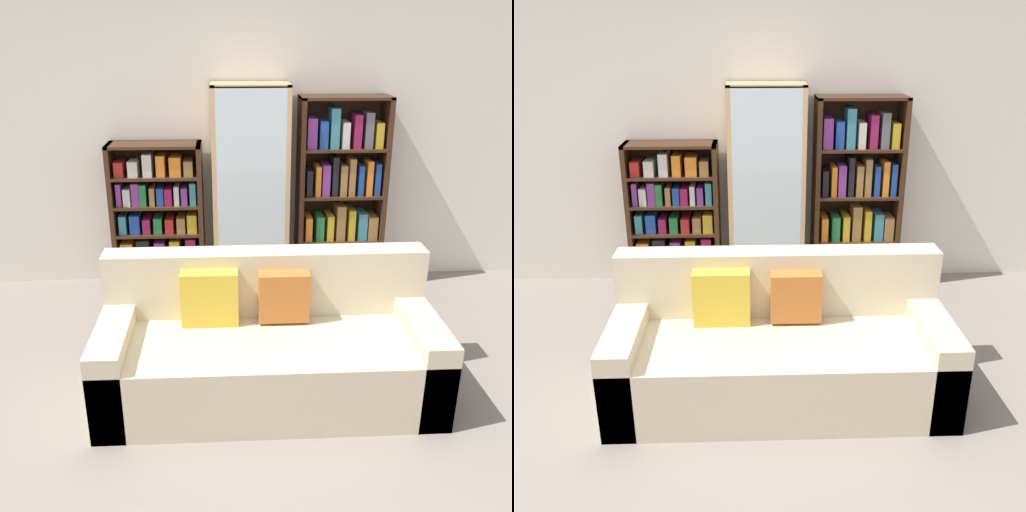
# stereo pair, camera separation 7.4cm
# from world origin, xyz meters

# --- Properties ---
(ground_plane) EXTENTS (16.00, 16.00, 0.00)m
(ground_plane) POSITION_xyz_m (0.00, 0.00, 0.00)
(ground_plane) COLOR gray
(wall_back) EXTENTS (6.64, 0.06, 2.70)m
(wall_back) POSITION_xyz_m (0.00, 2.52, 1.35)
(wall_back) COLOR silver
(wall_back) RESTS_ON ground
(couch) EXTENTS (2.09, 0.87, 0.88)m
(couch) POSITION_xyz_m (0.14, 0.60, 0.31)
(couch) COLOR beige
(couch) RESTS_ON ground
(bookshelf_left) EXTENTS (0.80, 0.32, 1.31)m
(bookshelf_left) POSITION_xyz_m (-0.71, 2.31, 0.64)
(bookshelf_left) COLOR #3D2314
(bookshelf_left) RESTS_ON ground
(display_cabinet) EXTENTS (0.66, 0.36, 1.80)m
(display_cabinet) POSITION_xyz_m (0.11, 2.29, 0.89)
(display_cabinet) COLOR tan
(display_cabinet) RESTS_ON ground
(bookshelf_right) EXTENTS (0.77, 0.32, 1.69)m
(bookshelf_right) POSITION_xyz_m (0.91, 2.31, 0.81)
(bookshelf_right) COLOR #3D2314
(bookshelf_right) RESTS_ON ground
(wine_bottle) EXTENTS (0.09, 0.09, 0.33)m
(wine_bottle) POSITION_xyz_m (0.68, 1.93, 0.14)
(wine_bottle) COLOR black
(wine_bottle) RESTS_ON ground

